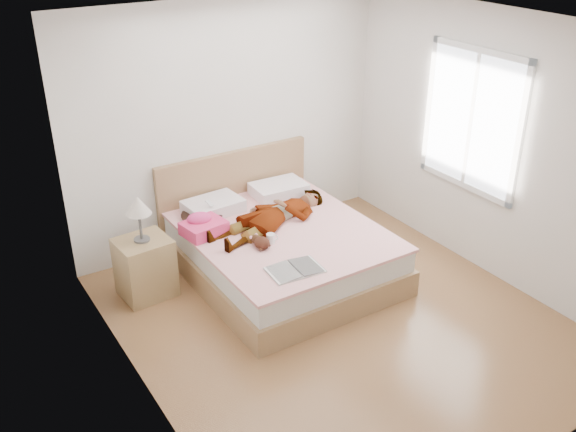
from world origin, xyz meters
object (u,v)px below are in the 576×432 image
object	(u,v)px
phone	(209,203)
plush_toy	(261,242)
woman	(272,213)
towel	(203,226)
magazine	(295,270)
coffee_mug	(271,238)
bed	(278,246)
nightstand	(145,263)

from	to	relation	value
phone	plush_toy	bearing A→B (deg)	-95.29
woman	phone	bearing A→B (deg)	-143.15
phone	towel	size ratio (longest dim) A/B	0.21
magazine	woman	bearing A→B (deg)	70.65
towel	magazine	world-z (taller)	towel
magazine	coffee_mug	xyz separation A→B (m)	(0.08, 0.55, 0.04)
phone	coffee_mug	size ratio (longest dim) A/B	0.73
towel	magazine	size ratio (longest dim) A/B	0.88
coffee_mug	phone	bearing A→B (deg)	109.05
plush_toy	towel	bearing A→B (deg)	120.90
magazine	plush_toy	world-z (taller)	plush_toy
bed	plush_toy	world-z (taller)	bed
phone	bed	distance (m)	0.82
coffee_mug	bed	bearing A→B (deg)	47.22
magazine	coffee_mug	bearing A→B (deg)	81.21
coffee_mug	woman	bearing A→B (deg)	57.11
towel	nightstand	xyz separation A→B (m)	(-0.60, 0.05, -0.25)
woman	magazine	size ratio (longest dim) A/B	2.96
plush_toy	coffee_mug	bearing A→B (deg)	16.26
woman	bed	world-z (taller)	bed
woman	towel	world-z (taller)	towel
phone	nightstand	bearing A→B (deg)	179.87
magazine	nightstand	bearing A→B (deg)	131.52
towel	plush_toy	size ratio (longest dim) A/B	1.94
nightstand	coffee_mug	bearing A→B (deg)	-27.71
woman	nightstand	world-z (taller)	nightstand
woman	plush_toy	world-z (taller)	woman
bed	coffee_mug	world-z (taller)	bed
bed	magazine	bearing A→B (deg)	-111.72
bed	towel	bearing A→B (deg)	159.69
magazine	bed	bearing A→B (deg)	68.28
magazine	nightstand	distance (m)	1.49
coffee_mug	plush_toy	world-z (taller)	plush_toy
phone	coffee_mug	distance (m)	0.82
towel	nightstand	world-z (taller)	nightstand
phone	coffee_mug	world-z (taller)	phone
phone	plush_toy	distance (m)	0.82
woman	phone	world-z (taller)	woman
woman	towel	bearing A→B (deg)	-116.37
plush_toy	bed	bearing A→B (deg)	38.44
plush_toy	woman	bearing A→B (deg)	47.51
phone	nightstand	distance (m)	0.89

